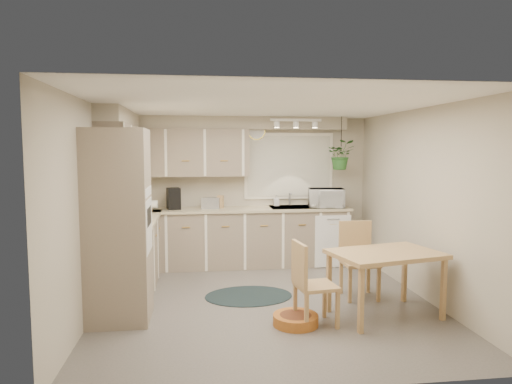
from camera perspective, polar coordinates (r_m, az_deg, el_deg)
floor at (r=5.79m, az=1.20°, el=-13.58°), size 4.20×4.20×0.00m
ceiling at (r=5.50m, az=1.25°, el=10.79°), size 4.20×4.20×0.00m
wall_back at (r=7.59m, az=-1.11°, el=0.23°), size 4.00×0.04×2.40m
wall_front at (r=3.48m, az=6.36°, el=-5.95°), size 4.00×0.04×2.40m
wall_left at (r=5.59m, az=-19.52°, el=-1.94°), size 0.04×4.20×2.40m
wall_right at (r=6.14m, az=20.03°, el=-1.32°), size 0.04×4.20×2.40m
base_cab_left at (r=6.51m, az=-15.07°, el=-7.50°), size 0.60×1.85×0.90m
base_cab_back at (r=7.38m, az=-2.40°, el=-5.81°), size 3.60×0.60×0.90m
counter_left at (r=6.43m, az=-15.08°, el=-3.41°), size 0.64×1.89×0.04m
counter_back at (r=7.30m, az=-2.41°, el=-2.20°), size 3.64×0.64×0.04m
oven_stack at (r=5.18m, az=-16.82°, el=-4.09°), size 0.65×0.65×2.10m
wall_oven_face at (r=5.14m, az=-13.30°, el=-4.08°), size 0.02×0.56×0.58m
upper_cab_left at (r=6.50m, az=-16.31°, el=4.67°), size 0.35×2.00×0.75m
upper_cab_back at (r=7.34m, az=-8.78°, el=4.88°), size 2.00×0.35×0.75m
soffit_left at (r=6.51m, az=-16.64°, el=8.84°), size 0.30×2.00×0.20m
soffit_back at (r=7.40m, az=-2.56°, el=8.62°), size 3.60×0.30×0.20m
cooktop at (r=5.86m, az=-15.75°, el=-4.02°), size 0.52×0.58×0.02m
range_hood at (r=5.81m, az=-16.06°, el=0.41°), size 0.40×0.60×0.14m
window_blinds at (r=7.64m, az=4.14°, el=3.26°), size 1.40×0.02×1.00m
window_frame at (r=7.65m, az=4.12°, el=3.26°), size 1.50×0.02×1.10m
sink at (r=7.44m, az=4.51°, el=-2.22°), size 0.70×0.48×0.10m
dishwasher_front at (r=7.37m, az=9.58°, el=-6.10°), size 0.58×0.02×0.83m
track_light_bar at (r=7.14m, az=5.01°, el=8.96°), size 0.80×0.04×0.04m
wall_clock at (r=7.55m, az=0.04°, el=7.65°), size 0.30×0.03×0.30m
dining_table at (r=5.43m, az=15.80°, el=-11.00°), size 1.32×1.02×0.74m
chair_left at (r=5.00m, az=7.52°, el=-11.26°), size 0.47×0.47×0.91m
chair_back at (r=5.97m, az=12.85°, el=-8.36°), size 0.45×0.45×0.96m
braided_rug at (r=6.00m, az=-0.93°, el=-12.85°), size 1.14×0.87×0.01m
pet_bed at (r=5.10m, az=4.97°, el=-15.63°), size 0.55×0.55×0.11m
microwave at (r=7.44m, az=8.75°, el=-0.49°), size 0.60×0.39×0.38m
soap_bottle at (r=7.53m, az=2.55°, el=-1.47°), size 0.09×0.19×0.09m
hanging_plant at (r=7.48m, az=10.57°, el=4.18°), size 0.52×0.55×0.37m
coffee_maker at (r=7.27m, az=-10.27°, el=-0.81°), size 0.24×0.27×0.34m
toaster at (r=7.29m, az=-5.66°, el=-1.38°), size 0.31×0.22×0.17m
knife_block at (r=7.32m, az=-4.46°, el=-1.23°), size 0.11×0.11×0.20m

